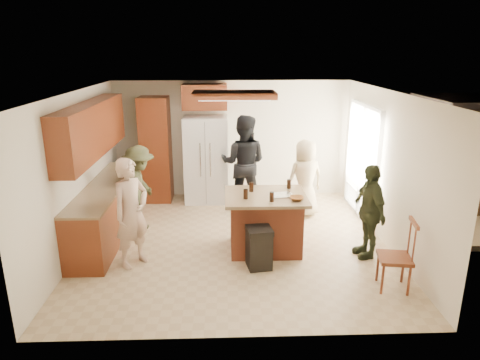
{
  "coord_description": "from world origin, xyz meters",
  "views": [
    {
      "loc": [
        -0.15,
        -6.6,
        3.14
      ],
      "look_at": [
        0.08,
        -0.17,
        1.15
      ],
      "focal_mm": 32.0,
      "sensor_mm": 36.0,
      "label": 1
    }
  ],
  "objects_px": {
    "person_counter": "(140,189)",
    "trash_bin": "(259,247)",
    "person_behind_right": "(305,178)",
    "person_side_right": "(369,211)",
    "spindle_chair": "(396,258)",
    "person_front_left": "(131,213)",
    "kitchen_island": "(265,222)",
    "person_behind_left": "(244,163)",
    "refrigerator": "(206,160)"
  },
  "relations": [
    {
      "from": "person_front_left",
      "to": "person_counter",
      "type": "height_order",
      "value": "person_front_left"
    },
    {
      "from": "person_behind_right",
      "to": "spindle_chair",
      "type": "relative_size",
      "value": 1.52
    },
    {
      "from": "person_counter",
      "to": "trash_bin",
      "type": "xyz_separation_m",
      "value": [
        1.99,
        -1.45,
        -0.45
      ]
    },
    {
      "from": "person_side_right",
      "to": "kitchen_island",
      "type": "relative_size",
      "value": 1.16
    },
    {
      "from": "refrigerator",
      "to": "kitchen_island",
      "type": "xyz_separation_m",
      "value": [
        1.03,
        -2.39,
        -0.43
      ]
    },
    {
      "from": "person_front_left",
      "to": "person_behind_left",
      "type": "bearing_deg",
      "value": 1.12
    },
    {
      "from": "person_side_right",
      "to": "person_counter",
      "type": "relative_size",
      "value": 0.96
    },
    {
      "from": "person_counter",
      "to": "trash_bin",
      "type": "relative_size",
      "value": 2.46
    },
    {
      "from": "person_front_left",
      "to": "kitchen_island",
      "type": "xyz_separation_m",
      "value": [
        2.01,
        0.43,
        -0.35
      ]
    },
    {
      "from": "person_front_left",
      "to": "person_behind_left",
      "type": "distance_m",
      "value": 2.9
    },
    {
      "from": "person_behind_left",
      "to": "person_behind_right",
      "type": "xyz_separation_m",
      "value": [
        1.16,
        -0.43,
        -0.2
      ]
    },
    {
      "from": "refrigerator",
      "to": "spindle_chair",
      "type": "relative_size",
      "value": 1.81
    },
    {
      "from": "person_front_left",
      "to": "person_behind_left",
      "type": "height_order",
      "value": "person_behind_left"
    },
    {
      "from": "person_side_right",
      "to": "spindle_chair",
      "type": "height_order",
      "value": "person_side_right"
    },
    {
      "from": "person_behind_right",
      "to": "trash_bin",
      "type": "relative_size",
      "value": 2.39
    },
    {
      "from": "trash_bin",
      "to": "refrigerator",
      "type": "bearing_deg",
      "value": 106.46
    },
    {
      "from": "person_behind_right",
      "to": "trash_bin",
      "type": "distance_m",
      "value": 2.33
    },
    {
      "from": "person_counter",
      "to": "kitchen_island",
      "type": "distance_m",
      "value": 2.32
    },
    {
      "from": "trash_bin",
      "to": "person_counter",
      "type": "bearing_deg",
      "value": 143.97
    },
    {
      "from": "spindle_chair",
      "to": "refrigerator",
      "type": "bearing_deg",
      "value": 126.24
    },
    {
      "from": "person_behind_left",
      "to": "person_behind_right",
      "type": "height_order",
      "value": "person_behind_left"
    },
    {
      "from": "person_front_left",
      "to": "person_counter",
      "type": "relative_size",
      "value": 1.07
    },
    {
      "from": "refrigerator",
      "to": "person_behind_right",
      "type": "bearing_deg",
      "value": -26.43
    },
    {
      "from": "person_counter",
      "to": "kitchen_island",
      "type": "bearing_deg",
      "value": -105.15
    },
    {
      "from": "trash_bin",
      "to": "person_side_right",
      "type": "bearing_deg",
      "value": 10.77
    },
    {
      "from": "kitchen_island",
      "to": "spindle_chair",
      "type": "height_order",
      "value": "spindle_chair"
    },
    {
      "from": "person_front_left",
      "to": "refrigerator",
      "type": "bearing_deg",
      "value": 19.09
    },
    {
      "from": "person_front_left",
      "to": "person_behind_right",
      "type": "bearing_deg",
      "value": -18.92
    },
    {
      "from": "refrigerator",
      "to": "spindle_chair",
      "type": "distance_m",
      "value": 4.55
    },
    {
      "from": "person_behind_right",
      "to": "refrigerator",
      "type": "distance_m",
      "value": 2.15
    },
    {
      "from": "person_front_left",
      "to": "spindle_chair",
      "type": "xyz_separation_m",
      "value": [
        3.66,
        -0.82,
        -0.37
      ]
    },
    {
      "from": "refrigerator",
      "to": "person_front_left",
      "type": "bearing_deg",
      "value": -109.24
    },
    {
      "from": "person_behind_left",
      "to": "person_counter",
      "type": "distance_m",
      "value": 2.14
    },
    {
      "from": "person_behind_left",
      "to": "person_front_left",
      "type": "bearing_deg",
      "value": 65.35
    },
    {
      "from": "person_front_left",
      "to": "kitchen_island",
      "type": "height_order",
      "value": "person_front_left"
    },
    {
      "from": "person_front_left",
      "to": "person_behind_right",
      "type": "distance_m",
      "value": 3.46
    },
    {
      "from": "person_counter",
      "to": "refrigerator",
      "type": "bearing_deg",
      "value": -29.11
    },
    {
      "from": "person_counter",
      "to": "spindle_chair",
      "type": "xyz_separation_m",
      "value": [
        3.78,
        -2.1,
        -0.32
      ]
    },
    {
      "from": "person_counter",
      "to": "person_behind_right",
      "type": "bearing_deg",
      "value": -72.49
    },
    {
      "from": "person_behind_right",
      "to": "person_side_right",
      "type": "bearing_deg",
      "value": 94.94
    },
    {
      "from": "person_counter",
      "to": "kitchen_island",
      "type": "relative_size",
      "value": 1.21
    },
    {
      "from": "person_front_left",
      "to": "person_behind_left",
      "type": "xyz_separation_m",
      "value": [
        1.75,
        2.3,
        0.13
      ]
    },
    {
      "from": "person_behind_left",
      "to": "refrigerator",
      "type": "height_order",
      "value": "person_behind_left"
    },
    {
      "from": "person_behind_right",
      "to": "person_counter",
      "type": "height_order",
      "value": "person_counter"
    },
    {
      "from": "person_front_left",
      "to": "kitchen_island",
      "type": "distance_m",
      "value": 2.09
    },
    {
      "from": "refrigerator",
      "to": "trash_bin",
      "type": "bearing_deg",
      "value": -73.54
    },
    {
      "from": "person_behind_right",
      "to": "refrigerator",
      "type": "height_order",
      "value": "refrigerator"
    },
    {
      "from": "person_behind_left",
      "to": "person_counter",
      "type": "relative_size",
      "value": 1.24
    },
    {
      "from": "trash_bin",
      "to": "person_front_left",
      "type": "bearing_deg",
      "value": 174.78
    },
    {
      "from": "kitchen_island",
      "to": "person_behind_left",
      "type": "bearing_deg",
      "value": 98.08
    }
  ]
}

